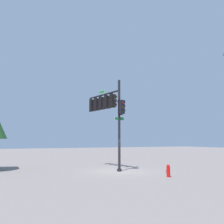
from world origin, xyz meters
TOP-DOWN VIEW (x-y plane):
  - ground_plane at (0.00, 0.00)m, footprint 120.00×120.00m
  - signal_pole_assembly at (1.64, 0.26)m, footprint 5.29×1.45m
  - fire_hydrant at (-4.10, -1.56)m, footprint 0.33×0.24m

SIDE VIEW (x-z plane):
  - ground_plane at x=0.00m, z-range 0.00..0.00m
  - fire_hydrant at x=-4.10m, z-range 0.00..0.83m
  - signal_pole_assembly at x=1.64m, z-range 1.56..8.86m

